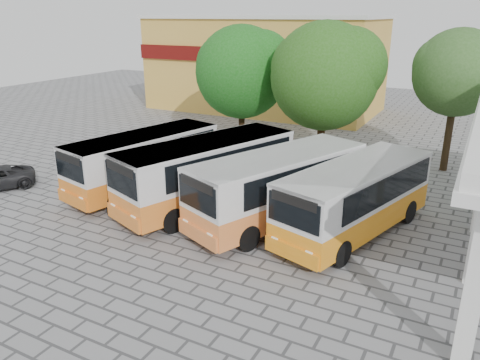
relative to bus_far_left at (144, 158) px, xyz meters
The scene contains 9 objects.
ground 8.14m from the bus_far_left, 27.09° to the right, with size 90.00×90.00×0.00m, color gray.
shophouse_block 22.83m from the bus_far_left, 99.91° to the left, with size 20.40×10.40×8.30m.
bus_far_left is the anchor object (origin of this frame).
bus_centre_left 3.91m from the bus_far_left, ahead, with size 5.34×9.16×3.10m.
bus_centre_right 7.41m from the bus_far_left, ahead, with size 5.41×8.85×2.98m.
bus_far_right 10.53m from the bus_far_left, ahead, with size 4.58×8.46×2.88m.
tree_left 10.56m from the bus_far_left, 88.45° to the left, with size 6.27×5.97×7.82m.
tree_middle 11.45m from the bus_far_left, 55.59° to the left, with size 6.49×6.18×8.12m.
tree_right 17.14m from the bus_far_left, 39.01° to the left, with size 4.89×4.66×7.77m.
Camera 1 is at (7.43, -13.65, 8.39)m, focal length 35.00 mm.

